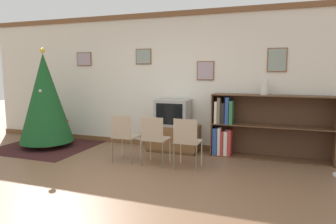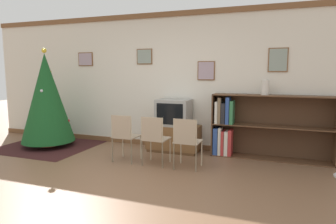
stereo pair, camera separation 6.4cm
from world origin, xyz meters
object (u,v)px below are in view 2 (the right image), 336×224
(television, at_px, (174,112))
(folding_chair_right, at_px, (187,140))
(christmas_tree, at_px, (47,98))
(vase, at_px, (265,87))
(folding_chair_center, at_px, (154,137))
(folding_chair_left, at_px, (124,135))
(bookshelf, at_px, (249,127))
(tv_console, at_px, (174,138))

(television, distance_m, folding_chair_right, 1.15)
(christmas_tree, distance_m, vase, 4.27)
(folding_chair_center, bearing_deg, folding_chair_right, 0.00)
(folding_chair_center, bearing_deg, vase, 32.54)
(television, bearing_deg, folding_chair_center, -90.00)
(folding_chair_left, relative_size, folding_chair_center, 1.00)
(folding_chair_left, relative_size, bookshelf, 0.40)
(vase, bearing_deg, folding_chair_left, -154.46)
(christmas_tree, distance_m, folding_chair_left, 2.13)
(folding_chair_center, bearing_deg, television, 90.00)
(christmas_tree, height_order, bookshelf, christmas_tree)
(folding_chair_center, relative_size, bookshelf, 0.40)
(christmas_tree, bearing_deg, vase, 8.34)
(folding_chair_center, distance_m, vase, 2.11)
(folding_chair_center, distance_m, bookshelf, 1.76)
(folding_chair_left, xyz_separation_m, folding_chair_center, (0.55, 0.00, 0.00))
(tv_console, xyz_separation_m, television, (-0.00, -0.00, 0.50))
(tv_console, xyz_separation_m, folding_chair_left, (-0.55, -0.97, 0.22))
(television, height_order, bookshelf, bookshelf)
(folding_chair_right, distance_m, vase, 1.72)
(christmas_tree, xyz_separation_m, folding_chair_center, (2.57, -0.43, -0.53))
(television, bearing_deg, bookshelf, 3.65)
(tv_console, xyz_separation_m, folding_chair_right, (0.55, -0.97, 0.22))
(tv_console, relative_size, folding_chair_center, 1.21)
(vase, bearing_deg, folding_chair_right, -136.19)
(tv_console, distance_m, television, 0.50)
(christmas_tree, xyz_separation_m, folding_chair_left, (2.01, -0.43, -0.53))
(bookshelf, bearing_deg, folding_chair_center, -143.06)
(tv_console, distance_m, bookshelf, 1.44)
(folding_chair_right, bearing_deg, christmas_tree, 172.07)
(folding_chair_right, height_order, bookshelf, bookshelf)
(bookshelf, distance_m, vase, 0.77)
(christmas_tree, relative_size, television, 3.18)
(tv_console, bearing_deg, vase, 2.81)
(television, distance_m, bookshelf, 1.43)
(tv_console, height_order, television, television)
(tv_console, relative_size, folding_chair_left, 1.21)
(folding_chair_right, bearing_deg, vase, 43.81)
(television, relative_size, bookshelf, 0.31)
(television, distance_m, folding_chair_left, 1.15)
(vase, bearing_deg, tv_console, -177.19)
(folding_chair_center, bearing_deg, tv_console, 90.00)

